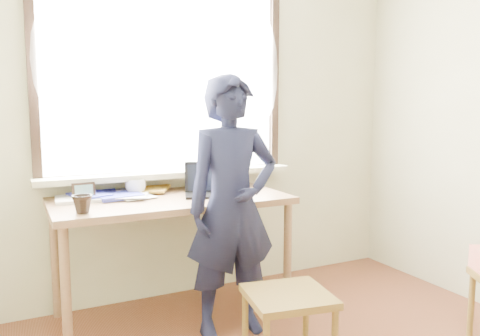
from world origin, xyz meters
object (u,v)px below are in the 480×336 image
desk (171,210)px  person (232,206)px  work_chair (288,305)px  mug_white (136,187)px  mug_dark (82,204)px  laptop (209,187)px

desk → person: 0.47m
desk → person: (0.26, -0.39, 0.07)m
person → work_chair: bearing=-79.4°
mug_white → desk: bearing=-48.1°
mug_white → work_chair: mug_white is taller
desk → work_chair: desk is taller
mug_dark → laptop: bearing=13.7°
mug_dark → mug_white: bearing=47.5°
mug_white → person: bearing=-52.8°
work_chair → person: (-0.07, 0.54, 0.43)m
desk → mug_dark: size_ratio=13.84×
desk → mug_dark: 0.65m
laptop → mug_white: (-0.44, 0.24, 0.00)m
work_chair → desk: bearing=109.7°
desk → mug_dark: (-0.59, -0.24, 0.14)m
laptop → mug_white: 0.50m
work_chair → laptop: bearing=94.8°
mug_white → work_chair: (0.51, -1.13, -0.50)m
laptop → mug_white: bearing=151.5°
person → desk: bearing=128.0°
desk → laptop: bearing=-7.9°
laptop → person: 0.36m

